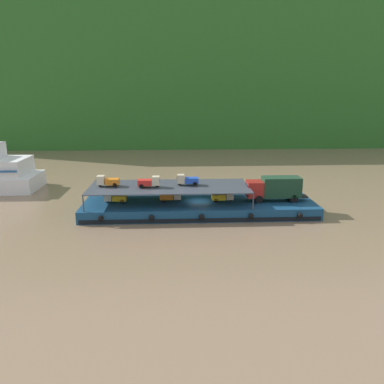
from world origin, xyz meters
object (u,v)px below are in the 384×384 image
Objects in this scene: cargo_barge at (199,207)px; mini_truck_upper_stern at (108,181)px; mini_truck_lower_aft at (171,196)px; mini_truck_upper_mid at (149,182)px; mini_truck_lower_stern at (115,197)px; mini_truck_upper_fore at (187,180)px; covered_lorry at (275,188)px; mini_truck_lower_mid at (223,196)px.

mini_truck_upper_stern is at bearing 178.59° from cargo_barge.
mini_truck_upper_stern reaches higher than cargo_barge.
mini_truck_upper_stern reaches higher than mini_truck_lower_aft.
mini_truck_lower_aft is at bearing -0.88° from mini_truck_upper_stern.
cargo_barge is 7.18m from mini_truck_upper_mid.
cargo_barge is at bearing -1.41° from mini_truck_upper_stern.
mini_truck_upper_fore is at bearing 3.71° from mini_truck_lower_stern.
covered_lorry is 11.23m from mini_truck_upper_fore.
mini_truck_upper_fore is (-11.15, 0.79, 1.00)m from covered_lorry.
mini_truck_lower_stern is 0.99× the size of mini_truck_upper_fore.
covered_lorry is 2.82× the size of mini_truck_lower_mid.
mini_truck_lower_stern is at bearing 179.44° from covered_lorry.
mini_truck_upper_stern is at bearing 178.33° from covered_lorry.
mini_truck_upper_stern is 0.99× the size of mini_truck_upper_mid.
mini_truck_lower_stern is 0.99× the size of mini_truck_lower_mid.
mini_truck_lower_stern is at bearing 179.29° from mini_truck_lower_mid.
cargo_barge is 10.67× the size of mini_truck_lower_aft.
mini_truck_lower_aft is (-3.61, 0.16, 1.44)m from cargo_barge.
mini_truck_lower_mid is (13.66, -0.17, 0.00)m from mini_truck_lower_stern.
mini_truck_lower_stern is 7.04m from mini_truck_lower_aft.
cargo_barge is 10.56× the size of mini_truck_upper_mid.
mini_truck_lower_aft and mini_truck_lower_mid have the same top height.
mini_truck_lower_stern is 1.00× the size of mini_truck_upper_stern.
mini_truck_lower_aft is 6.64m from mini_truck_lower_mid.
mini_truck_upper_mid is (5.24, -0.72, 0.00)m from mini_truck_upper_stern.
mini_truck_lower_stern is at bearing -176.29° from mini_truck_upper_fore.
covered_lorry reaches higher than cargo_barge.
mini_truck_lower_stern and mini_truck_lower_aft have the same top height.
covered_lorry is 2.83× the size of mini_truck_upper_mid.
covered_lorry is at bearing -2.14° from mini_truck_lower_aft.
mini_truck_upper_stern reaches higher than covered_lorry.
covered_lorry is at bearing -1.98° from cargo_barge.
mini_truck_lower_stern is 13.66m from mini_truck_lower_mid.
mini_truck_lower_mid is 1.00× the size of mini_truck_upper_fore.
mini_truck_upper_fore reaches higher than covered_lorry.
mini_truck_upper_fore is at bearing 1.00° from mini_truck_upper_stern.
mini_truck_upper_stern and mini_truck_upper_mid have the same top height.
mini_truck_lower_aft is at bearing 177.86° from covered_lorry.
covered_lorry is at bearing -0.25° from mini_truck_lower_mid.
mini_truck_upper_fore is at bearing 175.94° from covered_lorry.
mini_truck_upper_fore is at bearing 7.95° from mini_truck_lower_aft.
covered_lorry is 2.86× the size of mini_truck_lower_stern.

